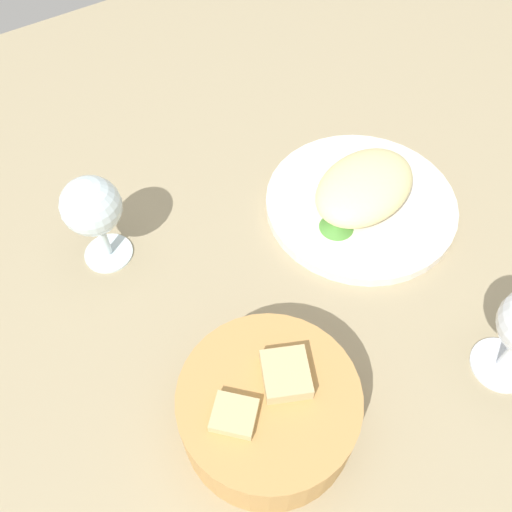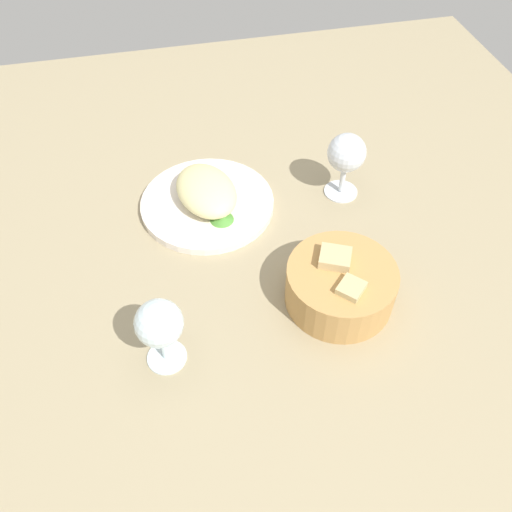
{
  "view_description": "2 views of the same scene",
  "coord_description": "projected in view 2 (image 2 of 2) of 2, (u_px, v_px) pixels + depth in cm",
  "views": [
    {
      "loc": [
        25.17,
        22.91,
        52.39
      ],
      "look_at": [
        6.32,
        -5.81,
        4.23
      ],
      "focal_mm": 38.13,
      "sensor_mm": 36.0,
      "label": 1
    },
    {
      "loc": [
        60.55,
        -14.61,
        67.16
      ],
      "look_at": [
        7.95,
        -2.68,
        5.66
      ],
      "focal_mm": 37.82,
      "sensor_mm": 36.0,
      "label": 2
    }
  ],
  "objects": [
    {
      "name": "bread_basket",
      "position": [
        340.0,
        285.0,
        0.81
      ],
      "size": [
        16.52,
        16.52,
        8.26
      ],
      "color": "tan",
      "rests_on": "ground_plane"
    },
    {
      "name": "lettuce_garnish",
      "position": [
        222.0,
        217.0,
        0.93
      ],
      "size": [
        4.18,
        4.18,
        1.15
      ],
      "primitive_type": "cone",
      "color": "#4B8E38",
      "rests_on": "plate"
    },
    {
      "name": "omelette",
      "position": [
        206.0,
        191.0,
        0.94
      ],
      "size": [
        16.22,
        12.86,
        4.82
      ],
      "primitive_type": "ellipsoid",
      "rotation": [
        0.0,
        0.0,
        0.23
      ],
      "color": "beige",
      "rests_on": "plate"
    },
    {
      "name": "wine_glass_near",
      "position": [
        160.0,
        326.0,
        0.71
      ],
      "size": [
        6.57,
        6.57,
        11.98
      ],
      "color": "silver",
      "rests_on": "ground_plane"
    },
    {
      "name": "plate",
      "position": [
        207.0,
        204.0,
        0.97
      ],
      "size": [
        23.79,
        23.79,
        1.4
      ],
      "primitive_type": "cylinder",
      "color": "white",
      "rests_on": "ground_plane"
    },
    {
      "name": "wine_glass_far",
      "position": [
        346.0,
        156.0,
        0.93
      ],
      "size": [
        6.8,
        6.8,
        12.49
      ],
      "color": "silver",
      "rests_on": "ground_plane"
    },
    {
      "name": "ground_plane",
      "position": [
        261.0,
        245.0,
        0.92
      ],
      "size": [
        140.0,
        140.0,
        2.0
      ],
      "primitive_type": "cube",
      "color": "tan"
    }
  ]
}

